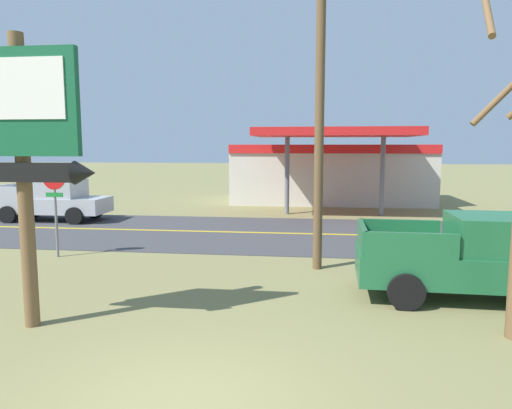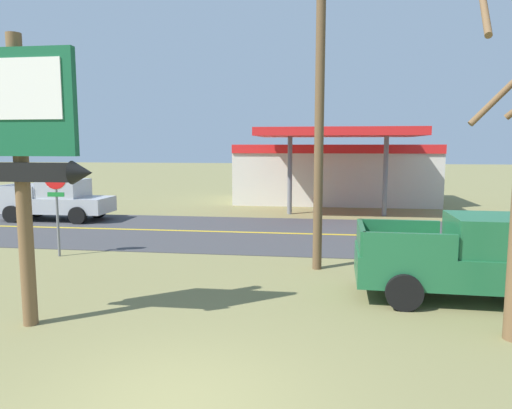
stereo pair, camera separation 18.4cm
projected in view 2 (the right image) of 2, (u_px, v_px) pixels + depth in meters
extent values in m
cube|color=#3D3D3F|center=(273.00, 233.00, 19.13)|extent=(140.00, 8.00, 0.02)
cube|color=gold|center=(273.00, 233.00, 19.13)|extent=(126.00, 0.20, 0.01)
cylinder|color=brown|center=(23.00, 184.00, 9.06)|extent=(0.28, 0.28, 5.60)
cube|color=#145633|center=(11.00, 103.00, 8.69)|extent=(2.50, 0.16, 1.96)
cube|color=white|center=(7.00, 89.00, 8.57)|extent=(2.10, 0.03, 1.10)
cube|color=black|center=(16.00, 172.00, 8.85)|extent=(2.25, 0.12, 0.36)
cone|color=black|center=(82.00, 173.00, 8.67)|extent=(0.40, 0.44, 0.44)
cylinder|color=slate|center=(58.00, 222.00, 15.07)|extent=(0.08, 0.08, 2.20)
cylinder|color=red|center=(55.00, 177.00, 14.86)|extent=(0.76, 0.03, 0.76)
cylinder|color=white|center=(55.00, 177.00, 14.88)|extent=(0.80, 0.01, 0.80)
cube|color=#19722D|center=(56.00, 194.00, 14.93)|extent=(0.56, 0.03, 0.14)
cylinder|color=brown|center=(320.00, 106.00, 13.09)|extent=(0.26, 0.26, 9.23)
cylinder|color=brown|center=(512.00, 83.00, 8.81)|extent=(1.54, 0.23, 1.59)
cylinder|color=brown|center=(483.00, 1.00, 8.18)|extent=(0.41, 1.76, 1.59)
cube|color=beige|center=(334.00, 173.00, 29.96)|extent=(12.00, 6.00, 3.60)
cube|color=red|center=(336.00, 149.00, 26.77)|extent=(12.00, 0.12, 0.50)
cube|color=red|center=(338.00, 132.00, 23.76)|extent=(8.00, 5.00, 0.40)
cylinder|color=slate|center=(290.00, 174.00, 24.35)|extent=(0.24, 0.24, 4.20)
cylinder|color=slate|center=(385.00, 174.00, 23.69)|extent=(0.24, 0.24, 4.20)
cube|color=#1E6038|center=(472.00, 267.00, 10.82)|extent=(5.26, 2.13, 0.72)
cube|color=#1E6038|center=(495.00, 235.00, 10.64)|extent=(1.96, 1.86, 0.84)
cube|color=#1E6038|center=(399.00, 231.00, 11.89)|extent=(1.95, 0.18, 0.56)
cube|color=#1E6038|center=(410.00, 246.00, 10.09)|extent=(1.95, 0.18, 0.56)
cube|color=#1E6038|center=(361.00, 236.00, 11.16)|extent=(0.18, 1.88, 0.56)
cylinder|color=black|center=(393.00, 269.00, 12.09)|extent=(0.81, 0.31, 0.80)
cylinder|color=black|center=(404.00, 292.00, 10.17)|extent=(0.81, 0.31, 0.80)
cube|color=#A8AAAF|center=(56.00, 204.00, 22.46)|extent=(5.20, 1.96, 0.72)
cube|color=#A8AAAF|center=(64.00, 188.00, 22.30)|extent=(1.90, 1.80, 0.84)
cube|color=#28333D|center=(82.00, 188.00, 22.18)|extent=(0.10, 1.66, 0.71)
cube|color=#A8AAAF|center=(37.00, 189.00, 23.49)|extent=(1.95, 0.12, 0.56)
cube|color=#A8AAAF|center=(13.00, 192.00, 21.68)|extent=(1.95, 0.12, 0.56)
cube|color=#A8AAAF|center=(7.00, 190.00, 22.72)|extent=(0.12, 1.88, 0.56)
cylinder|color=black|center=(98.00, 210.00, 23.24)|extent=(0.80, 0.28, 0.80)
cylinder|color=black|center=(78.00, 216.00, 21.32)|extent=(0.80, 0.28, 0.80)
cylinder|color=black|center=(37.00, 209.00, 23.69)|extent=(0.80, 0.28, 0.80)
cylinder|color=black|center=(12.00, 214.00, 21.76)|extent=(0.80, 0.28, 0.80)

